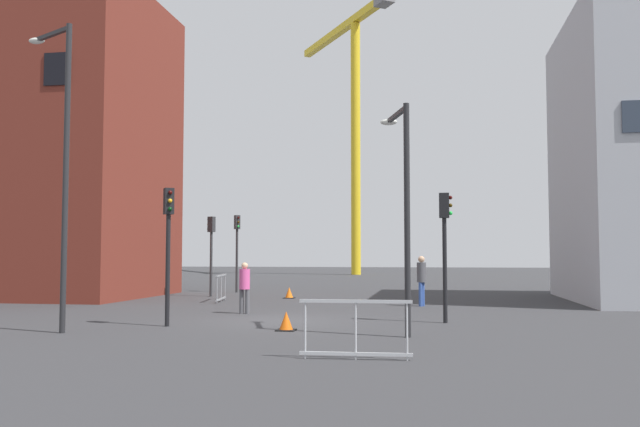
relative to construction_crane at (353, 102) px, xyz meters
The scene contains 15 objects.
ground 46.79m from the construction_crane, 86.06° to the right, with size 160.00×160.00×0.00m, color #333335.
brick_building 37.49m from the construction_crane, 106.07° to the right, with size 9.90×8.38×13.59m.
construction_crane is the anchor object (origin of this frame).
streetlamp_tall 48.96m from the construction_crane, 92.05° to the right, with size 1.65×0.93×7.65m.
streetlamp_short 48.98m from the construction_crane, 81.83° to the right, with size 0.80×1.75×5.45m.
traffic_light_far 47.80m from the construction_crane, 89.49° to the right, with size 0.36×0.38×3.68m.
traffic_light_island 46.40m from the construction_crane, 79.96° to the right, with size 0.37×0.24×3.63m.
traffic_light_crosswalk 36.42m from the construction_crane, 94.39° to the right, with size 0.39×0.31×3.62m.
traffic_light_near 33.29m from the construction_crane, 94.47° to the right, with size 0.36×0.38×3.87m.
pedestrian_walking 41.24m from the construction_crane, 79.53° to the right, with size 0.34×0.34×1.84m.
pedestrian_waiting 44.52m from the construction_crane, 88.12° to the right, with size 0.34×0.34×1.64m.
safety_barrier_mid_span 39.85m from the construction_crane, 91.73° to the right, with size 0.38×2.16×1.08m.
safety_barrier_left_run 53.19m from the construction_crane, 83.24° to the right, with size 2.06×0.14×1.08m.
traffic_cone_by_barrier 49.06m from the construction_crane, 85.37° to the right, with size 0.47×0.47×0.48m.
traffic_cone_orange 37.81m from the construction_crane, 88.00° to the right, with size 0.47×0.47×0.48m.
Camera 1 is at (4.38, -18.88, 1.91)m, focal length 37.44 mm.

